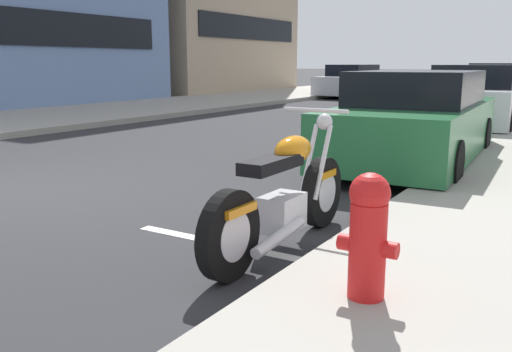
{
  "coord_description": "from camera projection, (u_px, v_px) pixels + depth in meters",
  "views": [
    {
      "loc": [
        -3.66,
        -5.94,
        1.52
      ],
      "look_at": [
        0.21,
        -3.55,
        0.58
      ],
      "focal_mm": 38.5,
      "sensor_mm": 36.0,
      "label": 1
    }
  ],
  "objects": [
    {
      "name": "fire_hydrant",
      "position": [
        368.0,
        233.0,
        3.22
      ],
      "size": [
        0.24,
        0.36,
        0.76
      ],
      "color": "red",
      "rests_on": "sidewalk_near_curb"
    },
    {
      "name": "parked_car_far_down_curb",
      "position": [
        416.0,
        121.0,
        8.22
      ],
      "size": [
        4.68,
        1.98,
        1.4
      ],
      "rotation": [
        0.0,
        0.0,
        0.05
      ],
      "color": "#236638",
      "rests_on": "ground"
    },
    {
      "name": "parked_car_mid_block",
      "position": [
        503.0,
        89.0,
        17.24
      ],
      "size": [
        4.24,
        1.96,
        1.51
      ],
      "rotation": [
        0.0,
        0.0,
        -0.05
      ],
      "color": "navy",
      "rests_on": "ground"
    },
    {
      "name": "sidewalk_far_curb",
      "position": [
        187.0,
        104.0,
        19.82
      ],
      "size": [
        120.0,
        5.0,
        0.14
      ],
      "primitive_type": "cube",
      "color": "gray",
      "rests_on": "ground"
    },
    {
      "name": "car_opposite_curb",
      "position": [
        352.0,
        82.0,
        24.57
      ],
      "size": [
        4.57,
        2.03,
        1.44
      ],
      "rotation": [
        0.0,
        0.0,
        3.07
      ],
      "color": "silver",
      "rests_on": "ground"
    },
    {
      "name": "parked_car_behind_motorcycle",
      "position": [
        476.0,
        98.0,
        12.95
      ],
      "size": [
        4.59,
        2.05,
        1.47
      ],
      "rotation": [
        0.0,
        0.0,
        0.05
      ],
      "color": "silver",
      "rests_on": "ground"
    },
    {
      "name": "parked_motorcycle",
      "position": [
        284.0,
        198.0,
        4.5
      ],
      "size": [
        2.21,
        0.62,
        1.13
      ],
      "rotation": [
        0.0,
        0.0,
        0.0
      ],
      "color": "black",
      "rests_on": "ground"
    },
    {
      "name": "parking_stall_stripe",
      "position": [
        242.0,
        247.0,
        4.59
      ],
      "size": [
        0.12,
        2.2,
        0.01
      ],
      "primitive_type": "cube",
      "color": "silver",
      "rests_on": "ground"
    }
  ]
}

